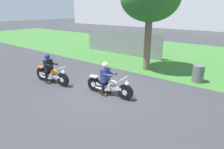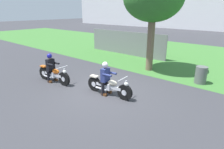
{
  "view_description": "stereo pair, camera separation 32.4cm",
  "coord_description": "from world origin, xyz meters",
  "px_view_note": "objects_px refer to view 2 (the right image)",
  "views": [
    {
      "loc": [
        5.01,
        -5.71,
        3.37
      ],
      "look_at": [
        0.39,
        0.12,
        0.85
      ],
      "focal_mm": 30.64,
      "sensor_mm": 36.0,
      "label": 1
    },
    {
      "loc": [
        5.26,
        -5.5,
        3.37
      ],
      "look_at": [
        0.39,
        0.12,
        0.85
      ],
      "focal_mm": 30.64,
      "sensor_mm": 36.0,
      "label": 2
    }
  ],
  "objects_px": {
    "motorcycle_follow": "(54,74)",
    "rider_follow": "(51,65)",
    "rider_lead": "(106,76)",
    "trash_can": "(201,75)",
    "motorcycle_lead": "(109,86)"
  },
  "relations": [
    {
      "from": "motorcycle_follow",
      "to": "rider_follow",
      "type": "xyz_separation_m",
      "value": [
        -0.17,
        -0.01,
        0.42
      ]
    },
    {
      "from": "rider_lead",
      "to": "rider_follow",
      "type": "bearing_deg",
      "value": -173.28
    },
    {
      "from": "motorcycle_follow",
      "to": "trash_can",
      "type": "relative_size",
      "value": 2.59
    },
    {
      "from": "motorcycle_follow",
      "to": "trash_can",
      "type": "height_order",
      "value": "motorcycle_follow"
    },
    {
      "from": "motorcycle_lead",
      "to": "motorcycle_follow",
      "type": "distance_m",
      "value": 3.1
    },
    {
      "from": "motorcycle_lead",
      "to": "rider_lead",
      "type": "xyz_separation_m",
      "value": [
        -0.17,
        -0.01,
        0.43
      ]
    },
    {
      "from": "rider_lead",
      "to": "motorcycle_follow",
      "type": "height_order",
      "value": "rider_lead"
    },
    {
      "from": "motorcycle_lead",
      "to": "rider_follow",
      "type": "distance_m",
      "value": 3.29
    },
    {
      "from": "motorcycle_lead",
      "to": "rider_follow",
      "type": "height_order",
      "value": "rider_follow"
    },
    {
      "from": "motorcycle_lead",
      "to": "motorcycle_follow",
      "type": "height_order",
      "value": "motorcycle_follow"
    },
    {
      "from": "motorcycle_lead",
      "to": "rider_follow",
      "type": "xyz_separation_m",
      "value": [
        -3.2,
        -0.65,
        0.43
      ]
    },
    {
      "from": "rider_follow",
      "to": "motorcycle_follow",
      "type": "bearing_deg",
      "value": -0.81
    },
    {
      "from": "rider_lead",
      "to": "motorcycle_follow",
      "type": "bearing_deg",
      "value": -172.85
    },
    {
      "from": "motorcycle_lead",
      "to": "motorcycle_follow",
      "type": "relative_size",
      "value": 1.02
    },
    {
      "from": "rider_lead",
      "to": "rider_follow",
      "type": "height_order",
      "value": "rider_follow"
    }
  ]
}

